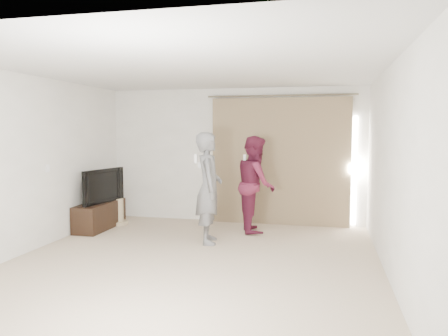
{
  "coord_description": "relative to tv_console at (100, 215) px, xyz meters",
  "views": [
    {
      "loc": [
        1.73,
        -5.58,
        1.79
      ],
      "look_at": [
        0.16,
        1.2,
        1.19
      ],
      "focal_mm": 35.0,
      "sensor_mm": 36.0,
      "label": 1
    }
  ],
  "objects": [
    {
      "name": "tv",
      "position": [
        0.0,
        0.0,
        0.55
      ],
      "size": [
        0.34,
        1.08,
        0.62
      ],
      "primitive_type": "imported",
      "rotation": [
        0.0,
        0.0,
        1.38
      ],
      "color": "black",
      "rests_on": "tv_console"
    },
    {
      "name": "ceiling",
      "position": [
        2.27,
        -1.58,
        2.36
      ],
      "size": [
        5.0,
        5.5,
        0.01
      ],
      "primitive_type": "cube",
      "color": "silver",
      "rests_on": "wall_back"
    },
    {
      "name": "person_woman",
      "position": [
        2.81,
        0.42,
        0.61
      ],
      "size": [
        0.84,
        0.97,
        1.7
      ],
      "color": "maroon",
      "rests_on": "ground"
    },
    {
      "name": "curtain",
      "position": [
        3.18,
        1.1,
        0.96
      ],
      "size": [
        2.8,
        0.11,
        2.46
      ],
      "color": "#927F59",
      "rests_on": "ground"
    },
    {
      "name": "person_man",
      "position": [
        2.21,
        -0.53,
        0.64
      ],
      "size": [
        0.57,
        0.73,
        1.76
      ],
      "color": "slate",
      "rests_on": "ground"
    },
    {
      "name": "wall_left",
      "position": [
        -0.23,
        -1.58,
        1.06
      ],
      "size": [
        0.04,
        5.5,
        2.6
      ],
      "color": "white",
      "rests_on": "ground"
    },
    {
      "name": "scratching_post",
      "position": [
        0.17,
        0.4,
        -0.04
      ],
      "size": [
        0.37,
        0.37,
        0.5
      ],
      "color": "tan",
      "rests_on": "ground"
    },
    {
      "name": "floor",
      "position": [
        2.27,
        -1.58,
        -0.24
      ],
      "size": [
        5.5,
        5.5,
        0.0
      ],
      "primitive_type": "plane",
      "color": "#C7B395",
      "rests_on": "ground"
    },
    {
      "name": "tv_console",
      "position": [
        0.0,
        0.0,
        0.0
      ],
      "size": [
        0.43,
        1.24,
        0.48
      ],
      "primitive_type": "cube",
      "color": "black",
      "rests_on": "ground"
    },
    {
      "name": "wall_back",
      "position": [
        2.27,
        1.17,
        1.06
      ],
      "size": [
        5.0,
        0.04,
        2.6
      ],
      "primitive_type": "cube",
      "color": "white",
      "rests_on": "ground"
    }
  ]
}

